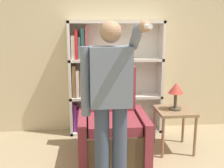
% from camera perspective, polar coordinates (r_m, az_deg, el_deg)
% --- Properties ---
extents(wall_back, '(8.00, 0.06, 2.80)m').
position_cam_1_polar(wall_back, '(4.18, 1.27, 8.77)').
color(wall_back, beige).
rests_on(wall_back, ground_plane).
extents(bookcase, '(1.45, 0.28, 1.75)m').
position_cam_1_polar(bookcase, '(4.08, -1.32, 0.97)').
color(bookcase, silver).
rests_on(bookcase, ground_plane).
extents(armchair, '(0.86, 0.81, 1.14)m').
position_cam_1_polar(armchair, '(3.45, 0.09, -9.85)').
color(armchair, '#4C3823').
rests_on(armchair, ground_plane).
extents(person_standing, '(0.55, 0.78, 1.72)m').
position_cam_1_polar(person_standing, '(2.55, -0.29, -3.17)').
color(person_standing, '#384256').
rests_on(person_standing, ground_plane).
extents(side_table, '(0.48, 0.48, 0.58)m').
position_cam_1_polar(side_table, '(3.66, 13.46, -6.77)').
color(side_table, '#846647').
rests_on(side_table, ground_plane).
extents(table_lamp, '(0.21, 0.21, 0.37)m').
position_cam_1_polar(table_lamp, '(3.56, 13.74, -1.41)').
color(table_lamp, '#4C4233').
rests_on(table_lamp, side_table).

